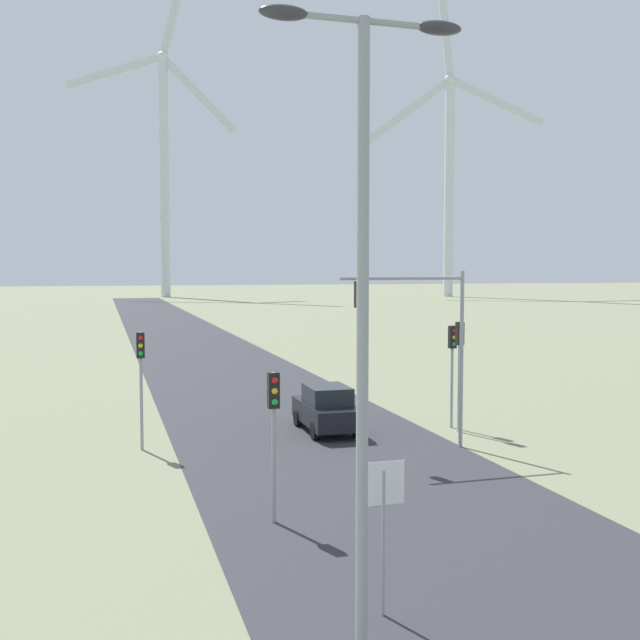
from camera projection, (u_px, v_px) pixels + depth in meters
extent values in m
cube|color=#2D2D33|center=(214.00, 362.00, 51.60)|extent=(10.00, 240.00, 0.01)
cylinder|color=#93999E|center=(362.00, 366.00, 10.88)|extent=(0.18, 0.18, 9.93)
cylinder|color=#93999E|center=(364.00, 21.00, 10.55)|extent=(2.33, 0.10, 0.10)
ellipsoid|color=#333338|center=(284.00, 13.00, 10.22)|extent=(0.70, 0.32, 0.20)
ellipsoid|color=#333338|center=(439.00, 28.00, 10.88)|extent=(0.70, 0.32, 0.20)
cylinder|color=#93999E|center=(383.00, 543.00, 13.70)|extent=(0.07, 0.07, 2.71)
cube|color=white|center=(384.00, 483.00, 13.61)|extent=(0.81, 0.01, 0.81)
cube|color=red|center=(383.00, 483.00, 13.62)|extent=(0.76, 0.02, 0.76)
cylinder|color=#93999E|center=(274.00, 448.00, 18.74)|extent=(0.11, 0.11, 3.81)
cube|color=black|center=(273.00, 390.00, 18.64)|extent=(0.28, 0.24, 0.90)
sphere|color=red|center=(275.00, 380.00, 18.49)|extent=(0.16, 0.16, 0.16)
sphere|color=gold|center=(275.00, 391.00, 18.51)|extent=(0.16, 0.16, 0.16)
sphere|color=green|center=(275.00, 402.00, 18.53)|extent=(0.16, 0.16, 0.16)
cylinder|color=#93999E|center=(459.00, 377.00, 29.22)|extent=(0.11, 0.11, 4.33)
cube|color=black|center=(460.00, 333.00, 29.11)|extent=(0.28, 0.24, 0.90)
sphere|color=red|center=(461.00, 327.00, 28.96)|extent=(0.16, 0.16, 0.16)
sphere|color=gold|center=(461.00, 334.00, 28.98)|extent=(0.16, 0.16, 0.16)
sphere|color=green|center=(461.00, 341.00, 28.99)|extent=(0.16, 0.16, 0.16)
cylinder|color=#93999E|center=(141.00, 391.00, 26.28)|extent=(0.11, 0.11, 4.17)
cube|color=black|center=(140.00, 345.00, 26.17)|extent=(0.28, 0.24, 0.90)
sphere|color=red|center=(141.00, 338.00, 26.03)|extent=(0.16, 0.16, 0.16)
sphere|color=gold|center=(141.00, 346.00, 26.04)|extent=(0.16, 0.16, 0.16)
sphere|color=green|center=(141.00, 353.00, 26.06)|extent=(0.16, 0.16, 0.16)
cylinder|color=#93999E|center=(452.00, 377.00, 29.97)|extent=(0.11, 0.11, 4.12)
cube|color=black|center=(452.00, 337.00, 29.86)|extent=(0.28, 0.24, 0.90)
sphere|color=red|center=(454.00, 331.00, 29.71)|extent=(0.16, 0.16, 0.16)
sphere|color=gold|center=(454.00, 337.00, 29.73)|extent=(0.16, 0.16, 0.16)
sphere|color=green|center=(454.00, 344.00, 29.75)|extent=(0.16, 0.16, 0.16)
cylinder|color=#93999E|center=(461.00, 360.00, 26.66)|extent=(0.14, 0.14, 6.32)
cylinder|color=#93999E|center=(403.00, 278.00, 25.82)|extent=(4.57, 0.12, 0.12)
cube|color=black|center=(359.00, 295.00, 25.41)|extent=(0.28, 0.24, 0.90)
sphere|color=red|center=(360.00, 287.00, 25.26)|extent=(0.18, 0.18, 0.18)
cube|color=black|center=(326.00, 413.00, 29.38)|extent=(1.86, 4.13, 0.80)
cube|color=#1E2328|center=(327.00, 395.00, 29.19)|extent=(1.59, 2.12, 0.70)
cylinder|color=black|center=(298.00, 418.00, 30.40)|extent=(0.22, 0.66, 0.66)
cylinder|color=black|center=(336.00, 416.00, 30.86)|extent=(0.22, 0.66, 0.66)
cylinder|color=black|center=(315.00, 431.00, 27.96)|extent=(0.22, 0.66, 0.66)
cylinder|color=black|center=(357.00, 428.00, 28.43)|extent=(0.22, 0.66, 0.66)
cylinder|color=silver|center=(164.00, 178.00, 170.65)|extent=(2.20, 2.20, 54.31)
sphere|color=silver|center=(163.00, 57.00, 168.81)|extent=(2.60, 2.60, 2.60)
cube|color=silver|center=(113.00, 72.00, 170.29)|extent=(21.03, 9.14, 7.36)
cube|color=silver|center=(199.00, 95.00, 168.48)|extent=(16.09, 7.08, 17.62)
cube|color=silver|center=(176.00, 4.00, 167.67)|extent=(7.52, 3.51, 22.47)
cylinder|color=silver|center=(449.00, 189.00, 174.14)|extent=(2.20, 2.20, 50.12)
sphere|color=silver|center=(450.00, 80.00, 172.45)|extent=(2.60, 2.60, 2.60)
cube|color=silver|center=(408.00, 111.00, 171.93)|extent=(19.65, 4.09, 15.46)
cube|color=silver|center=(498.00, 102.00, 173.95)|extent=(21.98, 4.52, 10.94)
cube|color=silver|center=(445.00, 25.00, 171.47)|extent=(4.54, 1.31, 23.51)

